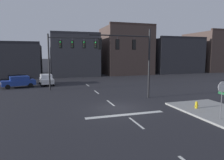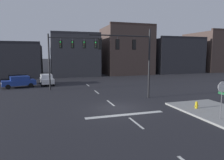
{
  "view_description": "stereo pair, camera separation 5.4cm",
  "coord_description": "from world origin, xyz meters",
  "px_view_note": "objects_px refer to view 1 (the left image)",
  "views": [
    {
      "loc": [
        -5.65,
        -16.35,
        4.72
      ],
      "look_at": [
        0.16,
        2.06,
        2.24
      ],
      "focal_mm": 32.54,
      "sensor_mm": 36.0,
      "label": 1
    },
    {
      "loc": [
        -5.6,
        -16.37,
        4.72
      ],
      "look_at": [
        0.16,
        2.06,
        2.24
      ],
      "focal_mm": 32.54,
      "sensor_mm": 36.0,
      "label": 2
    }
  ],
  "objects_px": {
    "car_lot_nearside": "(19,82)",
    "car_lot_farside": "(17,79)",
    "signal_mast_near_side": "(132,52)",
    "stop_sign": "(222,91)",
    "signal_mast_far_side": "(67,50)",
    "car_lot_middle": "(46,79)",
    "fire_hydrant": "(196,106)"
  },
  "relations": [
    {
      "from": "signal_mast_near_side",
      "to": "car_lot_nearside",
      "type": "relative_size",
      "value": 1.56
    },
    {
      "from": "car_lot_nearside",
      "to": "car_lot_middle",
      "type": "xyz_separation_m",
      "value": [
        3.69,
        1.58,
        0.0
      ]
    },
    {
      "from": "signal_mast_far_side",
      "to": "stop_sign",
      "type": "xyz_separation_m",
      "value": [
        9.01,
        -16.27,
        -3.09
      ]
    },
    {
      "from": "signal_mast_far_side",
      "to": "fire_hydrant",
      "type": "xyz_separation_m",
      "value": [
        9.39,
        -13.38,
        -4.9
      ]
    },
    {
      "from": "car_lot_nearside",
      "to": "car_lot_farside",
      "type": "distance_m",
      "value": 3.1
    },
    {
      "from": "car_lot_nearside",
      "to": "car_lot_farside",
      "type": "bearing_deg",
      "value": 102.37
    },
    {
      "from": "car_lot_middle",
      "to": "car_lot_farside",
      "type": "relative_size",
      "value": 1.01
    },
    {
      "from": "stop_sign",
      "to": "car_lot_nearside",
      "type": "height_order",
      "value": "stop_sign"
    },
    {
      "from": "car_lot_farside",
      "to": "fire_hydrant",
      "type": "xyz_separation_m",
      "value": [
        16.56,
        -20.22,
        -0.53
      ]
    },
    {
      "from": "stop_sign",
      "to": "signal_mast_far_side",
      "type": "bearing_deg",
      "value": 118.98
    },
    {
      "from": "stop_sign",
      "to": "signal_mast_near_side",
      "type": "bearing_deg",
      "value": 111.29
    },
    {
      "from": "car_lot_middle",
      "to": "fire_hydrant",
      "type": "relative_size",
      "value": 6.12
    },
    {
      "from": "car_lot_farside",
      "to": "signal_mast_far_side",
      "type": "bearing_deg",
      "value": -43.64
    },
    {
      "from": "signal_mast_near_side",
      "to": "car_lot_farside",
      "type": "relative_size",
      "value": 1.62
    },
    {
      "from": "car_lot_farside",
      "to": "signal_mast_near_side",
      "type": "bearing_deg",
      "value": -48.73
    },
    {
      "from": "signal_mast_far_side",
      "to": "car_lot_nearside",
      "type": "distance_m",
      "value": 8.72
    },
    {
      "from": "signal_mast_near_side",
      "to": "signal_mast_far_side",
      "type": "xyz_separation_m",
      "value": [
        -5.74,
        7.87,
        0.29
      ]
    },
    {
      "from": "car_lot_nearside",
      "to": "fire_hydrant",
      "type": "xyz_separation_m",
      "value": [
        15.9,
        -17.19,
        -0.53
      ]
    },
    {
      "from": "car_lot_middle",
      "to": "signal_mast_near_side",
      "type": "bearing_deg",
      "value": -57.17
    },
    {
      "from": "signal_mast_near_side",
      "to": "car_lot_nearside",
      "type": "xyz_separation_m",
      "value": [
        -12.25,
        11.68,
        -4.08
      ]
    },
    {
      "from": "signal_mast_far_side",
      "to": "fire_hydrant",
      "type": "relative_size",
      "value": 9.77
    },
    {
      "from": "signal_mast_far_side",
      "to": "stop_sign",
      "type": "height_order",
      "value": "signal_mast_far_side"
    },
    {
      "from": "car_lot_middle",
      "to": "car_lot_nearside",
      "type": "bearing_deg",
      "value": -156.75
    },
    {
      "from": "car_lot_nearside",
      "to": "signal_mast_far_side",
      "type": "bearing_deg",
      "value": -30.35
    },
    {
      "from": "signal_mast_far_side",
      "to": "stop_sign",
      "type": "distance_m",
      "value": 18.86
    },
    {
      "from": "signal_mast_near_side",
      "to": "signal_mast_far_side",
      "type": "bearing_deg",
      "value": 126.1
    },
    {
      "from": "signal_mast_near_side",
      "to": "stop_sign",
      "type": "height_order",
      "value": "signal_mast_near_side"
    },
    {
      "from": "stop_sign",
      "to": "car_lot_middle",
      "type": "height_order",
      "value": "stop_sign"
    },
    {
      "from": "signal_mast_far_side",
      "to": "car_lot_farside",
      "type": "relative_size",
      "value": 1.62
    },
    {
      "from": "car_lot_nearside",
      "to": "car_lot_middle",
      "type": "distance_m",
      "value": 4.01
    },
    {
      "from": "signal_mast_near_side",
      "to": "car_lot_nearside",
      "type": "height_order",
      "value": "signal_mast_near_side"
    },
    {
      "from": "stop_sign",
      "to": "fire_hydrant",
      "type": "distance_m",
      "value": 3.43
    }
  ]
}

